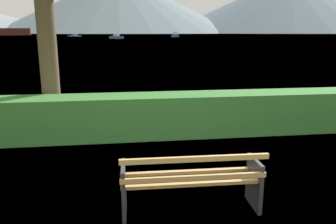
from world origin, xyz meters
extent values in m
plane|color=olive|center=(0.00, 0.00, 0.00)|extent=(1400.00, 1400.00, 0.00)
plane|color=#7A99A8|center=(0.00, 308.33, 0.00)|extent=(620.00, 620.00, 0.00)
cube|color=tan|center=(0.00, -0.19, 0.45)|extent=(1.83, 0.11, 0.04)
cube|color=tan|center=(0.00, 0.00, 0.45)|extent=(1.83, 0.11, 0.04)
cube|color=tan|center=(0.00, 0.19, 0.45)|extent=(1.83, 0.11, 0.04)
cube|color=tan|center=(-0.01, -0.27, 0.57)|extent=(1.83, 0.09, 0.06)
cube|color=tan|center=(-0.01, -0.31, 0.84)|extent=(1.83, 0.09, 0.06)
cube|color=#2D2D33|center=(-0.87, 0.00, 0.34)|extent=(0.06, 0.51, 0.68)
cube|color=#2D2D33|center=(0.87, -0.04, 0.34)|extent=(0.06, 0.51, 0.68)
cube|color=#387A33|center=(0.00, 3.35, 0.47)|extent=(11.83, 0.89, 0.95)
cylinder|color=brown|center=(-2.50, 4.13, 2.00)|extent=(0.42, 0.42, 3.99)
cube|color=#335693|center=(23.36, 144.65, 0.57)|extent=(2.65, 5.41, 1.15)
cube|color=silver|center=(23.36, 144.65, 1.62)|extent=(1.62, 2.04, 0.95)
cube|color=#335693|center=(-1.75, 112.20, 0.44)|extent=(4.87, 4.84, 0.89)
cube|color=beige|center=(-1.75, 112.20, 1.23)|extent=(2.19, 2.18, 0.70)
cube|color=#335693|center=(-22.09, 165.94, 0.31)|extent=(6.81, 6.15, 0.61)
cube|color=beige|center=(-22.09, 165.94, 0.81)|extent=(2.90, 2.76, 0.41)
cone|color=slate|center=(0.00, 547.88, 44.25)|extent=(368.34, 368.34, 88.50)
cone|color=slate|center=(270.52, 539.81, 44.98)|extent=(395.19, 395.19, 89.96)
camera|label=1|loc=(-0.87, -4.02, 2.32)|focal=35.99mm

